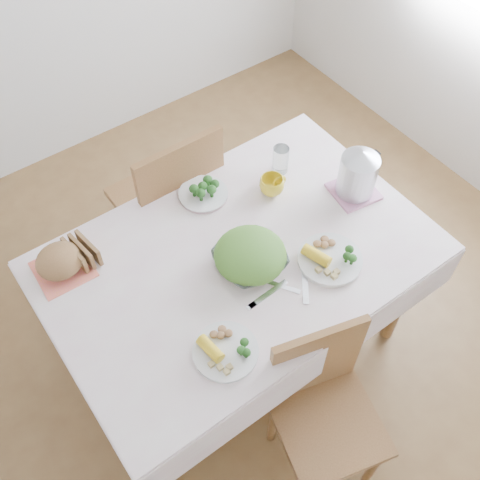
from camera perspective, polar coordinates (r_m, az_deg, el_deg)
floor at (r=2.86m, az=-0.09°, el=-10.47°), size 3.60×3.60×0.00m
dining_table at (r=2.53m, az=-0.10°, el=-6.63°), size 1.40×0.90×0.75m
tablecloth at (r=2.21m, az=-0.12°, el=-1.58°), size 1.50×1.00×0.01m
chair_near at (r=2.24m, az=9.18°, el=-17.69°), size 0.47×0.47×0.85m
chair_far at (r=2.80m, az=-7.60°, el=3.98°), size 0.44×0.44×0.98m
salad_bowl at (r=2.15m, az=1.03°, el=-2.04°), size 0.27×0.27×0.06m
dinner_plate_left at (r=1.98m, az=-1.48°, el=-11.25°), size 0.28×0.28×0.02m
dinner_plate_right at (r=2.21m, az=9.10°, el=-1.98°), size 0.27×0.27×0.02m
broccoli_plate at (r=2.40m, az=-3.75°, el=4.67°), size 0.26×0.26×0.02m
napkin at (r=2.27m, az=-17.51°, el=-2.85°), size 0.22×0.22×0.00m
bread_loaf at (r=2.22m, az=-17.86°, el=-2.03°), size 0.21×0.20×0.11m
yellow_mug at (r=2.39m, az=3.24°, el=5.55°), size 0.12×0.12×0.08m
glass_tumbler at (r=2.46m, az=4.14°, el=8.12°), size 0.08×0.08×0.13m
pink_tray at (r=2.46m, az=11.46°, el=4.87°), size 0.21×0.21×0.01m
electric_kettle at (r=2.37m, az=11.90°, el=6.70°), size 0.19×0.19×0.22m
fork_left at (r=2.13m, az=3.99°, el=-4.61°), size 0.11×0.15×0.00m
fork_right at (r=2.14m, az=6.62°, el=-4.26°), size 0.14×0.17×0.00m
knife at (r=2.10m, az=2.88°, el=-5.49°), size 0.18×0.03×0.00m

